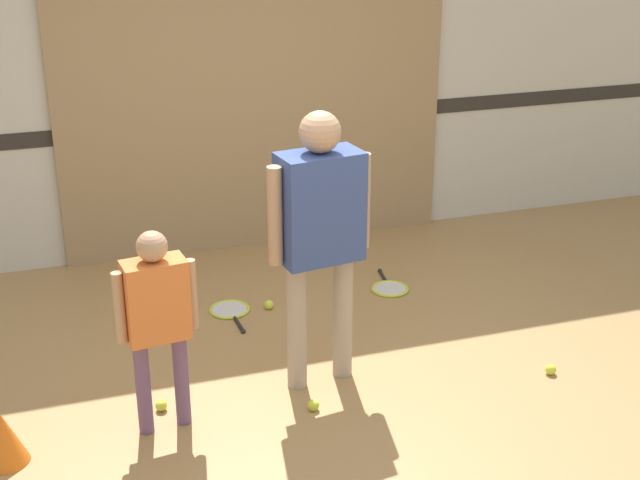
# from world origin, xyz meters

# --- Properties ---
(ground_plane) EXTENTS (16.00, 16.00, 0.00)m
(ground_plane) POSITION_xyz_m (0.00, 0.00, 0.00)
(ground_plane) COLOR #A87F4C
(wall_back) EXTENTS (16.00, 0.07, 3.20)m
(wall_back) POSITION_xyz_m (0.00, 2.42, 1.60)
(wall_back) COLOR beige
(wall_back) RESTS_ON ground_plane
(wall_panel) EXTENTS (3.08, 0.05, 2.34)m
(wall_panel) POSITION_xyz_m (0.25, 2.36, 1.17)
(wall_panel) COLOR #9E7F56
(wall_panel) RESTS_ON ground_plane
(person_instructor) EXTENTS (0.62, 0.32, 1.66)m
(person_instructor) POSITION_xyz_m (0.06, 0.17, 1.02)
(person_instructor) COLOR tan
(person_instructor) RESTS_ON ground_plane
(person_student_left) EXTENTS (0.44, 0.22, 1.16)m
(person_student_left) POSITION_xyz_m (-0.91, -0.04, 0.72)
(person_student_left) COLOR #6B4C70
(person_student_left) RESTS_ON ground_plane
(racket_spare_on_floor) EXTENTS (0.30, 0.51, 0.03)m
(racket_spare_on_floor) POSITION_xyz_m (-0.26, 1.21, 0.01)
(racket_spare_on_floor) COLOR #C6D838
(racket_spare_on_floor) RESTS_ON ground_plane
(racket_second_spare) EXTENTS (0.31, 0.49, 0.03)m
(racket_second_spare) POSITION_xyz_m (0.94, 1.21, 0.01)
(racket_second_spare) COLOR #C6D838
(racket_second_spare) RESTS_ON ground_plane
(tennis_ball_near_instructor) EXTENTS (0.07, 0.07, 0.07)m
(tennis_ball_near_instructor) POSITION_xyz_m (-0.08, -0.14, 0.03)
(tennis_ball_near_instructor) COLOR #CCE038
(tennis_ball_near_instructor) RESTS_ON ground_plane
(tennis_ball_by_spare_racket) EXTENTS (0.07, 0.07, 0.07)m
(tennis_ball_by_spare_racket) POSITION_xyz_m (0.01, 1.17, 0.03)
(tennis_ball_by_spare_racket) COLOR #CCE038
(tennis_ball_by_spare_racket) RESTS_ON ground_plane
(tennis_ball_stray_left) EXTENTS (0.07, 0.07, 0.07)m
(tennis_ball_stray_left) POSITION_xyz_m (1.41, -0.21, 0.03)
(tennis_ball_stray_left) COLOR #CCE038
(tennis_ball_stray_left) RESTS_ON ground_plane
(tennis_ball_stray_right) EXTENTS (0.07, 0.07, 0.07)m
(tennis_ball_stray_right) POSITION_xyz_m (-0.90, 0.13, 0.03)
(tennis_ball_stray_right) COLOR #CCE038
(tennis_ball_stray_right) RESTS_ON ground_plane
(training_cone) EXTENTS (0.24, 0.24, 0.29)m
(training_cone) POSITION_xyz_m (-1.74, -0.10, 0.15)
(training_cone) COLOR orange
(training_cone) RESTS_ON ground_plane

